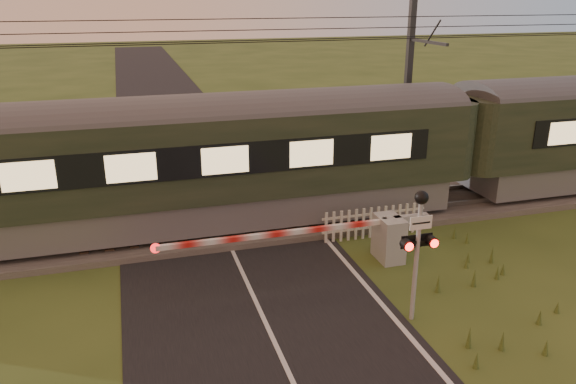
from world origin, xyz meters
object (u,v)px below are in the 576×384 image
object	(u,v)px
train	(456,141)
crossing_signal	(419,233)
picket_fence	(374,222)
catenary_mast	(408,93)
boom_gate	(378,237)

from	to	relation	value
train	crossing_signal	size ratio (longest dim) A/B	13.53
picket_fence	catenary_mast	bearing A→B (deg)	53.68
boom_gate	picket_fence	world-z (taller)	boom_gate
crossing_signal	boom_gate	bearing A→B (deg)	80.47
crossing_signal	picket_fence	size ratio (longest dim) A/B	0.93
crossing_signal	catenary_mast	world-z (taller)	catenary_mast
crossing_signal	catenary_mast	distance (m)	9.41
crossing_signal	picket_fence	world-z (taller)	crossing_signal
picket_fence	boom_gate	bearing A→B (deg)	-111.45
picket_fence	catenary_mast	world-z (taller)	catenary_mast
train	catenary_mast	bearing A→B (deg)	106.90
crossing_signal	catenary_mast	bearing A→B (deg)	64.14
catenary_mast	picket_fence	bearing A→B (deg)	-126.32
boom_gate	catenary_mast	world-z (taller)	catenary_mast
train	catenary_mast	distance (m)	2.64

